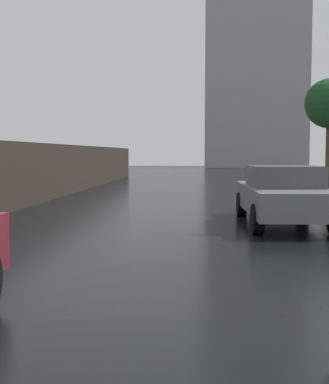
{
  "coord_description": "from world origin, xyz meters",
  "views": [
    {
      "loc": [
        1.02,
        -4.77,
        1.6
      ],
      "look_at": [
        0.3,
        4.48,
        0.89
      ],
      "focal_mm": 47.29,
      "sensor_mm": 36.0,
      "label": 1
    }
  ],
  "objects": [
    {
      "name": "ground",
      "position": [
        0.0,
        0.0,
        0.0
      ],
      "size": [
        120.0,
        120.0,
        0.0
      ],
      "primitive_type": "plane",
      "color": "black"
    },
    {
      "name": "distant_tower",
      "position": [
        6.84,
        54.79,
        16.96
      ],
      "size": [
        11.52,
        9.96,
        33.91
      ],
      "color": "#9E9993",
      "rests_on": "ground"
    },
    {
      "name": "car_grey_near_kerb",
      "position": [
        2.79,
        6.69,
        0.68
      ],
      "size": [
        1.87,
        4.41,
        1.32
      ],
      "rotation": [
        0.0,
        0.0,
        0.04
      ],
      "color": "slate",
      "rests_on": "ground"
    }
  ]
}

